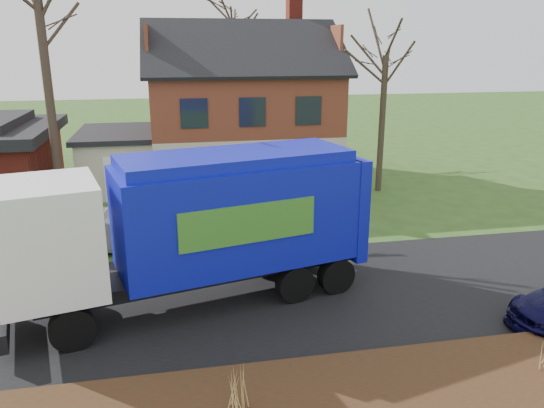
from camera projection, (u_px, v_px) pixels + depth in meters
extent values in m
plane|color=#2D4A18|center=(241.00, 300.00, 14.96)|extent=(120.00, 120.00, 0.00)
cube|color=black|center=(241.00, 300.00, 14.95)|extent=(80.00, 7.00, 0.02)
cube|color=beige|center=(242.00, 154.00, 28.08)|extent=(9.00, 7.50, 2.70)
cube|color=#5A2A19|center=(241.00, 101.00, 27.29)|extent=(9.00, 7.50, 2.80)
cube|color=maroon|center=(294.00, 13.00, 27.52)|extent=(0.70, 0.90, 1.60)
cube|color=beige|center=(120.00, 161.00, 26.49)|extent=(3.50, 5.50, 2.60)
cube|color=black|center=(118.00, 133.00, 26.08)|extent=(3.90, 5.90, 0.24)
cylinder|color=black|center=(72.00, 329.00, 12.40)|extent=(1.12, 0.60, 1.07)
cylinder|color=black|center=(65.00, 291.00, 14.27)|extent=(1.12, 0.60, 1.07)
cylinder|color=black|center=(295.00, 284.00, 14.74)|extent=(1.12, 0.60, 1.07)
cylinder|color=black|center=(264.00, 257.00, 16.61)|extent=(1.12, 0.60, 1.07)
cylinder|color=black|center=(336.00, 275.00, 15.27)|extent=(1.12, 0.60, 1.07)
cylinder|color=black|center=(301.00, 250.00, 17.15)|extent=(1.12, 0.60, 1.07)
cube|color=black|center=(205.00, 272.00, 14.67)|extent=(8.87, 3.27, 0.36)
cube|color=white|center=(48.00, 238.00, 12.68)|extent=(2.90, 3.05, 2.77)
cube|color=black|center=(3.00, 320.00, 12.73)|extent=(0.85, 2.55, 0.46)
cube|color=#0E15AA|center=(237.00, 213.00, 14.60)|extent=(6.89, 4.01, 2.77)
cube|color=#0E15AA|center=(235.00, 158.00, 14.16)|extent=(6.52, 3.64, 0.31)
cube|color=#0E15AA|center=(340.00, 202.00, 15.97)|extent=(0.96, 2.63, 2.98)
cube|color=#397927|center=(249.00, 224.00, 13.38)|extent=(3.60, 0.91, 1.03)
cube|color=#397927|center=(216.00, 198.00, 15.65)|extent=(3.60, 0.91, 1.03)
imported|color=#A9ACB1|center=(105.00, 232.00, 18.34)|extent=(4.36, 2.01, 1.38)
cylinder|color=#3A2C23|center=(51.00, 108.00, 21.77)|extent=(0.37, 0.37, 8.79)
cylinder|color=#392F22|center=(382.00, 125.00, 25.24)|extent=(0.29, 0.29, 6.44)
cylinder|color=#3D3125|center=(235.00, 89.00, 33.77)|extent=(0.32, 0.32, 8.40)
cone|color=tan|center=(235.00, 388.00, 9.89)|extent=(0.04, 0.04, 0.91)
cone|color=tan|center=(227.00, 389.00, 9.87)|extent=(0.04, 0.04, 0.91)
cone|color=tan|center=(243.00, 387.00, 9.92)|extent=(0.04, 0.04, 0.91)
cone|color=tan|center=(234.00, 385.00, 10.00)|extent=(0.04, 0.04, 0.91)
cone|color=tan|center=(236.00, 392.00, 9.78)|extent=(0.04, 0.04, 0.91)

